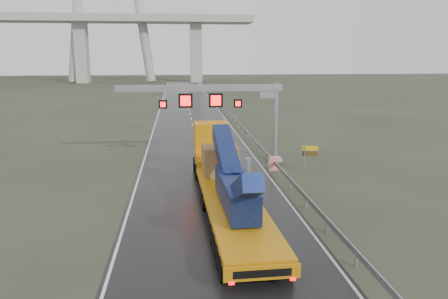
{
  "coord_description": "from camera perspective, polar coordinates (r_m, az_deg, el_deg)",
  "views": [
    {
      "loc": [
        -2.0,
        -20.94,
        9.68
      ],
      "look_at": [
        1.16,
        8.71,
        3.2
      ],
      "focal_mm": 35.0,
      "sensor_mm": 36.0,
      "label": 1
    }
  ],
  "objects": [
    {
      "name": "ground",
      "position": [
        23.15,
        -0.58,
        -12.45
      ],
      "size": [
        400.0,
        400.0,
        0.0
      ],
      "primitive_type": "plane",
      "color": "#2D3122",
      "rests_on": "ground"
    },
    {
      "name": "heavy_haul_truck",
      "position": [
        29.71,
        -0.16,
        -2.85
      ],
      "size": [
        3.69,
        21.35,
        4.99
      ],
      "rotation": [
        0.0,
        0.0,
        0.03
      ],
      "color": "#C3680A",
      "rests_on": "ground"
    },
    {
      "name": "striped_barrier",
      "position": [
        37.47,
        6.44,
        -1.84
      ],
      "size": [
        0.73,
        0.41,
        1.21
      ],
      "primitive_type": "cube",
      "rotation": [
        0.0,
        0.0,
        0.03
      ],
      "color": "red",
      "rests_on": "ground"
    },
    {
      "name": "guardrail",
      "position": [
        52.35,
        2.92,
        2.37
      ],
      "size": [
        0.2,
        140.0,
        1.4
      ],
      "primitive_type": null,
      "color": "gray",
      "rests_on": "ground"
    },
    {
      "name": "sign_gantry",
      "position": [
        39.36,
        -0.06,
        6.33
      ],
      "size": [
        14.9,
        1.2,
        7.42
      ],
      "color": "#A2A39E",
      "rests_on": "ground"
    },
    {
      "name": "road",
      "position": [
        61.73,
        -4.15,
        3.22
      ],
      "size": [
        11.0,
        200.0,
        0.02
      ],
      "primitive_type": "cube",
      "color": "black",
      "rests_on": "ground"
    },
    {
      "name": "exit_sign_pair",
      "position": [
        37.45,
        11.16,
        -0.49
      ],
      "size": [
        1.28,
        0.35,
        2.23
      ],
      "rotation": [
        0.0,
        0.0,
        -0.23
      ],
      "color": "#9B9DA4",
      "rests_on": "ground"
    }
  ]
}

